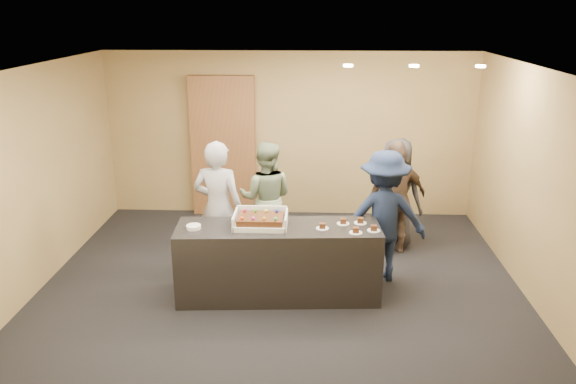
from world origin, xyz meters
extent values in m
plane|color=black|center=(0.00, 0.00, 0.00)|extent=(6.00, 6.00, 0.00)
plane|color=silver|center=(0.00, 0.00, 2.70)|extent=(6.00, 6.00, 0.00)
cube|color=olive|center=(0.00, 2.50, 1.35)|extent=(6.00, 0.04, 2.70)
cube|color=olive|center=(0.00, -2.50, 1.35)|extent=(6.00, 0.04, 2.70)
cube|color=olive|center=(-3.00, 0.00, 1.35)|extent=(0.04, 5.00, 2.70)
cube|color=olive|center=(3.00, 0.00, 1.35)|extent=(0.04, 5.00, 2.70)
cube|color=black|center=(-0.01, -0.42, 0.45)|extent=(2.44, 0.86, 0.90)
cube|color=brown|center=(-1.10, 2.41, 1.16)|extent=(1.06, 0.15, 2.32)
cube|color=white|center=(-0.22, -0.42, 0.93)|extent=(0.60, 0.42, 0.06)
cube|color=white|center=(-0.52, -0.42, 0.98)|extent=(0.02, 0.42, 0.16)
cube|color=white|center=(0.08, -0.42, 0.98)|extent=(0.02, 0.42, 0.16)
cube|color=white|center=(-0.22, -0.21, 0.99)|extent=(0.60, 0.02, 0.18)
cube|color=#3E240E|center=(-0.22, -0.42, 0.99)|extent=(0.53, 0.37, 0.07)
sphere|color=#C5174F|center=(-0.42, -0.29, 1.05)|extent=(0.04, 0.04, 0.04)
sphere|color=#399C1A|center=(-0.29, -0.29, 1.05)|extent=(0.04, 0.04, 0.04)
sphere|color=yellow|center=(-0.16, -0.29, 1.05)|extent=(0.04, 0.04, 0.04)
sphere|color=#1727C4|center=(-0.03, -0.29, 1.05)|extent=(0.04, 0.04, 0.04)
sphere|color=#FF4815|center=(-0.42, -0.55, 1.05)|extent=(0.04, 0.04, 0.04)
sphere|color=#C329BE|center=(-0.29, -0.55, 1.05)|extent=(0.04, 0.04, 0.04)
sphere|color=orange|center=(-0.16, -0.55, 1.05)|extent=(0.04, 0.04, 0.04)
sphere|color=#26C166|center=(-0.03, -0.55, 1.05)|extent=(0.04, 0.04, 0.04)
cylinder|color=white|center=(-0.99, -0.52, 0.92)|extent=(0.17, 0.17, 0.04)
cylinder|color=white|center=(0.51, -0.46, 0.90)|extent=(0.15, 0.15, 0.01)
cube|color=#3E240E|center=(0.51, -0.46, 0.94)|extent=(0.07, 0.06, 0.06)
cylinder|color=white|center=(0.76, -0.29, 0.90)|extent=(0.15, 0.15, 0.01)
cube|color=#3E240E|center=(0.76, -0.29, 0.94)|extent=(0.07, 0.06, 0.06)
cylinder|color=white|center=(0.89, -0.57, 0.90)|extent=(0.15, 0.15, 0.01)
cube|color=#3E240E|center=(0.89, -0.57, 0.94)|extent=(0.07, 0.06, 0.06)
cylinder|color=white|center=(0.96, -0.26, 0.90)|extent=(0.15, 0.15, 0.01)
cube|color=#3E240E|center=(0.96, -0.26, 0.94)|extent=(0.07, 0.06, 0.06)
cylinder|color=white|center=(1.10, -0.50, 0.90)|extent=(0.15, 0.15, 0.01)
cube|color=#3E240E|center=(1.10, -0.50, 0.94)|extent=(0.07, 0.06, 0.06)
imported|color=#9D9DA2|center=(-0.82, 0.21, 0.89)|extent=(0.71, 0.52, 1.78)
imported|color=gray|center=(-0.26, 0.89, 0.80)|extent=(0.82, 0.67, 1.61)
imported|color=#15203B|center=(1.29, 0.12, 0.85)|extent=(1.11, 0.65, 1.70)
imported|color=brown|center=(1.55, 0.93, 0.82)|extent=(1.04, 0.79, 1.64)
imported|color=#26272C|center=(1.59, 1.22, 0.80)|extent=(0.93, 0.85, 1.60)
cylinder|color=#FFEAC6|center=(0.80, 0.50, 2.67)|extent=(0.12, 0.12, 0.03)
cylinder|color=#FFEAC6|center=(1.60, 0.50, 2.67)|extent=(0.12, 0.12, 0.03)
cylinder|color=#FFEAC6|center=(2.40, 0.50, 2.67)|extent=(0.12, 0.12, 0.03)
camera|label=1|loc=(0.39, -6.53, 3.36)|focal=35.00mm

